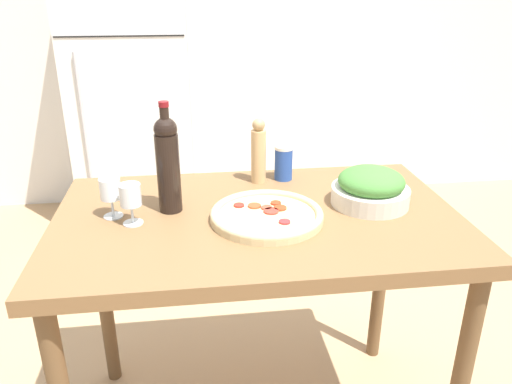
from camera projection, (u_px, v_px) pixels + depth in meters
wall_back at (215, 26)px, 3.57m from camera, size 6.40×0.08×2.60m
refrigerator at (132, 94)px, 3.32m from camera, size 0.75×0.66×1.81m
prep_counter at (258, 243)px, 1.64m from camera, size 1.29×0.79×0.91m
wine_bottle at (168, 162)px, 1.56m from camera, size 0.07×0.07×0.36m
wine_glass_near at (131, 197)px, 1.50m from camera, size 0.07×0.07×0.13m
wine_glass_far at (111, 191)px, 1.54m from camera, size 0.07×0.07×0.13m
pepper_mill at (259, 152)px, 1.81m from camera, size 0.05×0.05×0.24m
salad_bowl at (371, 188)px, 1.65m from camera, size 0.26×0.26×0.13m
homemade_pizza at (267, 215)px, 1.55m from camera, size 0.35×0.35×0.03m
salt_canister at (283, 163)px, 1.85m from camera, size 0.07×0.07×0.13m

